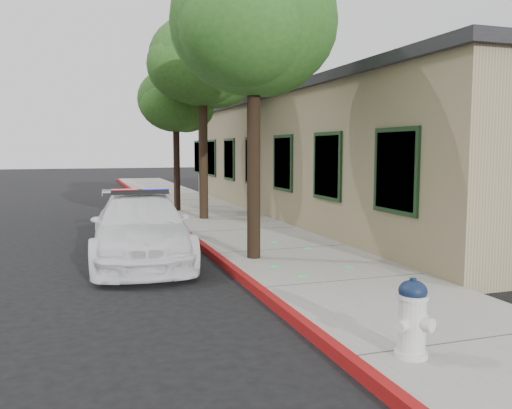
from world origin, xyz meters
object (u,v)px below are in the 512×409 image
object	(u,v)px
street_tree_near	(254,30)
police_car	(141,228)
fire_hydrant	(412,318)
clapboard_building	(354,156)
street_tree_mid	(203,65)
street_tree_far	(177,103)

from	to	relation	value
street_tree_near	police_car	bearing A→B (deg)	152.80
police_car	fire_hydrant	distance (m)	6.94
clapboard_building	street_tree_near	bearing A→B (deg)	-131.67
clapboard_building	fire_hydrant	distance (m)	13.70
street_tree_mid	clapboard_building	bearing A→B (deg)	2.98
fire_hydrant	street_tree_far	xyz separation A→B (m)	(0.06, 14.35, 3.41)
police_car	street_tree_near	size ratio (longest dim) A/B	0.82
police_car	fire_hydrant	size ratio (longest dim) A/B	5.83
street_tree_near	fire_hydrant	bearing A→B (deg)	-90.36
police_car	street_tree_mid	xyz separation A→B (m)	(2.58, 5.32, 4.27)
fire_hydrant	street_tree_mid	size ratio (longest dim) A/B	0.13
clapboard_building	street_tree_near	size ratio (longest dim) A/B	3.43
police_car	street_tree_mid	size ratio (longest dim) A/B	0.78
fire_hydrant	street_tree_far	world-z (taller)	street_tree_far
clapboard_building	fire_hydrant	size ratio (longest dim) A/B	24.34
police_car	fire_hydrant	world-z (taller)	police_car
street_tree_far	clapboard_building	bearing A→B (deg)	-19.77
street_tree_mid	street_tree_far	xyz separation A→B (m)	(-0.40, 2.43, -0.99)
fire_hydrant	police_car	bearing A→B (deg)	83.96
clapboard_building	street_tree_far	xyz separation A→B (m)	(-5.95, 2.14, 1.87)
clapboard_building	street_tree_mid	xyz separation A→B (m)	(-5.56, -0.29, 2.86)
street_tree_mid	street_tree_near	bearing A→B (deg)	-93.75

